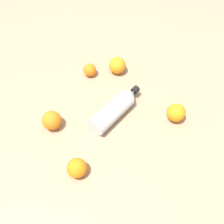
# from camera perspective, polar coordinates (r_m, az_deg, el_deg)

# --- Properties ---
(ground_plane) EXTENTS (2.40, 2.40, 0.00)m
(ground_plane) POSITION_cam_1_polar(r_m,az_deg,el_deg) (1.13, -0.51, -2.53)
(ground_plane) COLOR #9E7F60
(water_bottle) EXTENTS (0.26, 0.23, 0.08)m
(water_bottle) POSITION_cam_1_polar(r_m,az_deg,el_deg) (1.13, 0.80, 0.76)
(water_bottle) COLOR silver
(water_bottle) RESTS_ON ground_plane
(orange_0) EXTENTS (0.08, 0.08, 0.08)m
(orange_0) POSITION_cam_1_polar(r_m,az_deg,el_deg) (0.99, -7.73, -12.11)
(orange_0) COLOR orange
(orange_0) RESTS_ON ground_plane
(orange_1) EXTENTS (0.06, 0.06, 0.06)m
(orange_1) POSITION_cam_1_polar(r_m,az_deg,el_deg) (1.30, -4.92, 9.19)
(orange_1) COLOR orange
(orange_1) RESTS_ON ground_plane
(orange_2) EXTENTS (0.08, 0.08, 0.08)m
(orange_2) POSITION_cam_1_polar(r_m,az_deg,el_deg) (1.30, 1.19, 10.23)
(orange_2) COLOR orange
(orange_2) RESTS_ON ground_plane
(orange_3) EXTENTS (0.08, 0.08, 0.08)m
(orange_3) POSITION_cam_1_polar(r_m,az_deg,el_deg) (1.15, 13.93, -0.14)
(orange_3) COLOR orange
(orange_3) RESTS_ON ground_plane
(orange_4) EXTENTS (0.08, 0.08, 0.08)m
(orange_4) POSITION_cam_1_polar(r_m,az_deg,el_deg) (1.12, -13.12, -1.82)
(orange_4) COLOR orange
(orange_4) RESTS_ON ground_plane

